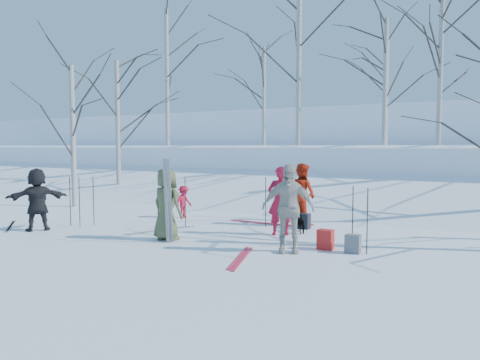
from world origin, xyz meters
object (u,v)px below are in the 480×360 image
Objects in this scene: dog at (302,223)px; backpack_red at (325,240)px; backpack_grey at (353,244)px; skier_grey_west at (37,199)px; skier_olive_center at (167,204)px; skier_red_north at (280,201)px; backpack_dark at (303,221)px; skier_redor_behind at (302,194)px; skier_red_seated at (184,202)px; skier_cream_east at (288,208)px.

dog reaches higher than backpack_red.
skier_grey_west is at bearing -168.09° from backpack_grey.
skier_olive_center is 1.03× the size of skier_grey_west.
skier_red_north is 2.95× the size of dog.
backpack_red is 0.60m from backpack_grey.
backpack_dark is (5.77, 3.73, -0.61)m from skier_grey_west.
dog reaches higher than backpack_grey.
backpack_red is (7.16, 1.66, -0.60)m from skier_grey_west.
skier_redor_behind is 4.48× the size of backpack_grey.
dog is 2.36m from backpack_grey.
backpack_grey is at bearing -2.13° from backpack_red.
backpack_red is at bearing 81.35° from dog.
skier_olive_center is 1.71× the size of skier_red_seated.
skier_cream_east is 1.50m from backpack_grey.
skier_redor_behind reaches higher than skier_red_seated.
skier_cream_east is at bearing 131.83° from skier_grey_west.
skier_red_north reaches higher than skier_grey_west.
backpack_dark is at bearing -117.57° from skier_olive_center.
backpack_dark is (2.13, 2.99, -0.63)m from skier_olive_center.
skier_red_seated reaches higher than backpack_grey.
skier_red_north is 1.27m from backpack_dark.
skier_olive_center is 3.68m from backpack_red.
skier_olive_center is at bearing 134.46° from skier_grey_west.
skier_cream_east is 6.66m from skier_grey_west.
skier_olive_center is 3.40m from skier_red_seated.
skier_red_seated is at bearing -174.72° from skier_grey_west.
skier_cream_east is (2.93, 0.29, 0.07)m from skier_olive_center.
skier_cream_east is 1.10m from backpack_red.
skier_cream_east is at bearing -114.48° from skier_red_seated.
skier_red_north is 3.86m from skier_red_seated.
backpack_grey is 2.88m from backpack_dark.
skier_olive_center reaches higher than dog.
skier_red_north is at bearing 147.15° from backpack_red.
dog is (-0.61, 2.15, -0.67)m from skier_cream_east.
backpack_grey is (2.13, -1.01, -0.65)m from skier_red_north.
backpack_dark is (-0.19, 0.56, -0.04)m from dog.
skier_red_north is 1.72× the size of skier_red_seated.
skier_red_seated is (-3.62, -0.57, -0.36)m from skier_redor_behind.
skier_red_north is 4.20× the size of backpack_dark.
skier_redor_behind is 3.35m from skier_cream_east.
backpack_grey is at bearing -104.21° from skier_red_seated.
backpack_red is at bearing 135.98° from skier_grey_west.
backpack_dark is (3.87, 0.09, -0.29)m from skier_red_seated.
skier_olive_center reaches higher than backpack_grey.
skier_cream_east is 1.12× the size of skier_grey_west.
skier_redor_behind is 3.46m from backpack_grey.
dog is 1.50× the size of backpack_grey.
dog is at bearing -71.20° from backpack_dark.
skier_grey_west is 7.95m from backpack_grey.
skier_red_north is 6.21m from skier_grey_west.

